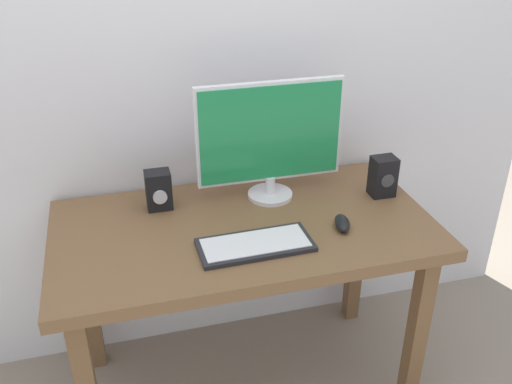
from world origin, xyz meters
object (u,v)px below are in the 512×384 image
object	(u,v)px
monitor	(270,138)
audio_controller	(159,190)
desk	(244,247)
speaker_right	(383,176)
mouse	(342,223)
keyboard_primary	(255,245)

from	to	relation	value
monitor	audio_controller	size ratio (longest dim) A/B	3.78
desk	speaker_right	size ratio (longest dim) A/B	8.55
monitor	audio_controller	xyz separation A→B (m)	(-0.41, 0.02, -0.17)
desk	mouse	bearing A→B (deg)	-19.53
desk	keyboard_primary	xyz separation A→B (m)	(-0.00, -0.15, 0.10)
monitor	speaker_right	world-z (taller)	monitor
monitor	mouse	xyz separation A→B (m)	(0.17, -0.29, -0.22)
monitor	audio_controller	distance (m)	0.45
audio_controller	desk	bearing A→B (deg)	-35.58
desk	monitor	size ratio (longest dim) A/B	2.42
monitor	speaker_right	size ratio (longest dim) A/B	3.53
mouse	audio_controller	xyz separation A→B (m)	(-0.59, 0.31, 0.05)
keyboard_primary	mouse	distance (m)	0.32
mouse	speaker_right	distance (m)	0.31
keyboard_primary	speaker_right	size ratio (longest dim) A/B	2.44
keyboard_primary	speaker_right	xyz separation A→B (m)	(0.56, 0.22, 0.07)
keyboard_primary	speaker_right	world-z (taller)	speaker_right
desk	mouse	xyz separation A→B (m)	(0.32, -0.11, 0.11)
speaker_right	audio_controller	distance (m)	0.84
keyboard_primary	mouse	world-z (taller)	mouse
desk	monitor	bearing A→B (deg)	50.64
keyboard_primary	monitor	bearing A→B (deg)	65.96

